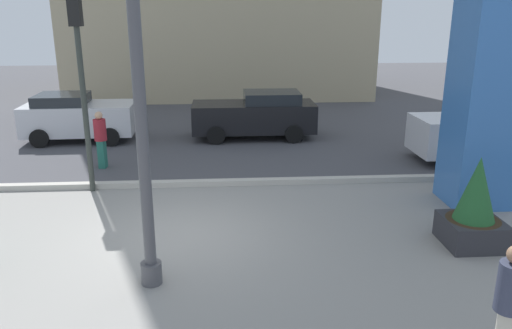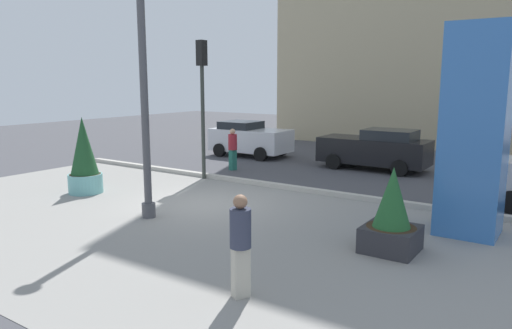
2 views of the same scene
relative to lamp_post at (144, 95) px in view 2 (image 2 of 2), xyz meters
name	(u,v)px [view 2 (image 2 of 2)]	position (x,y,z in m)	size (l,w,h in m)	color
ground_plane	(275,181)	(0.34, 5.87, -3.26)	(60.00, 60.00, 0.00)	#47474C
plaza_pavement	(155,221)	(0.34, -0.13, -3.26)	(18.00, 10.00, 0.02)	gray
curb_strip	(262,184)	(0.34, 4.99, -3.18)	(18.00, 0.24, 0.16)	#B7B2A8
lamp_post	(144,95)	(0.00, 0.00, 0.00)	(0.44, 0.44, 6.69)	#4C4C51
art_pillar_blue	(475,132)	(7.35, 3.36, -0.81)	(1.37, 1.37, 4.92)	#3870BC
potted_plant_near_right	(392,217)	(6.22, 1.10, -2.49)	(1.11, 1.11, 1.84)	#2D2D33
potted_plant_curbside	(84,159)	(-3.83, 0.86, -2.14)	(1.09, 1.09, 2.49)	#6BB2B2
traffic_light_corner	(202,88)	(-2.14, 4.81, 0.11)	(0.28, 0.42, 5.06)	#333833
car_curb_west	(250,139)	(-3.87, 10.28, -2.41)	(3.85, 2.16, 1.68)	silver
car_far_lane	(376,149)	(2.50, 10.22, -2.41)	(4.43, 1.98, 1.69)	black
pedestrian_on_sidewalk	(241,241)	(4.85, -2.50, -2.26)	(0.49, 0.49, 1.79)	#B2AD9E
pedestrian_crossing	(233,147)	(-2.31, 6.85, -2.32)	(0.40, 0.40, 1.70)	#236656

